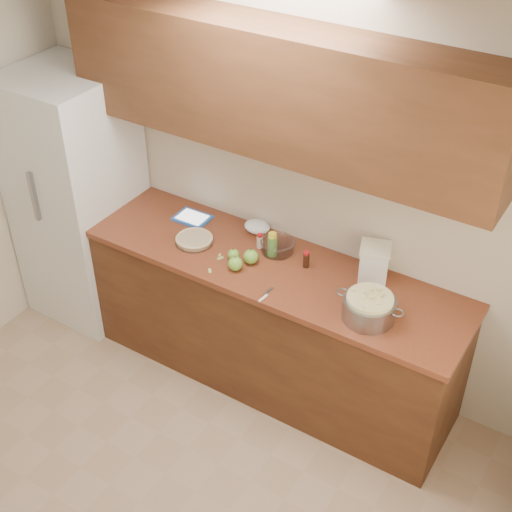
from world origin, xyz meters
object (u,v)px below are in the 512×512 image
Objects in this scene: colander at (369,308)px; tablet at (192,218)px; pie at (194,240)px; flour_canister at (374,262)px.

colander is 1.42m from tablet.
flour_canister reaches higher than pie.
colander is 0.37m from flour_canister.
flour_canister is (1.09, 0.27, 0.09)m from pie.
colander is 1.69× the size of tablet.
pie is 1.10× the size of flour_canister.
colander is at bearing -69.22° from flour_canister.
pie is 0.27m from tablet.
tablet is (-1.26, -0.06, -0.10)m from flour_canister.
pie is 0.63× the size of colander.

